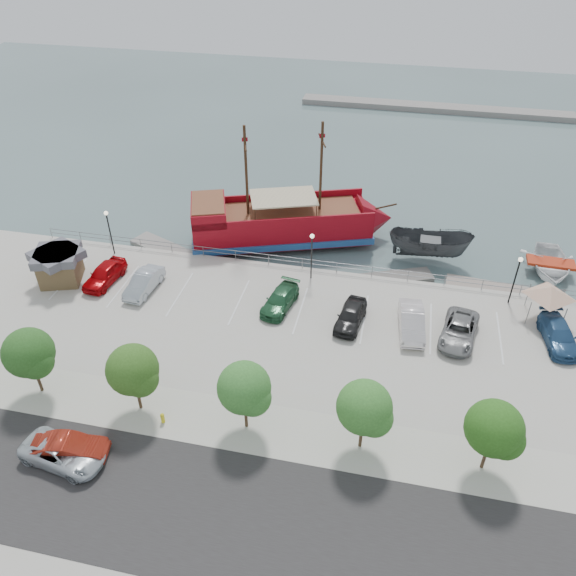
# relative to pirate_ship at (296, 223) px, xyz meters

# --- Properties ---
(ground) EXTENTS (160.00, 160.00, 0.00)m
(ground) POSITION_rel_pirate_ship_xyz_m (2.74, -13.57, -2.04)
(ground) COLOR #475B5B
(street) EXTENTS (100.00, 8.00, 0.04)m
(street) POSITION_rel_pirate_ship_xyz_m (2.74, -29.57, -1.03)
(street) COLOR #292626
(street) RESTS_ON land_slab
(sidewalk) EXTENTS (100.00, 4.00, 0.05)m
(sidewalk) POSITION_rel_pirate_ship_xyz_m (2.74, -23.57, -1.03)
(sidewalk) COLOR #BCBAA4
(sidewalk) RESTS_ON land_slab
(seawall_railing) EXTENTS (50.00, 0.06, 1.00)m
(seawall_railing) POSITION_rel_pirate_ship_xyz_m (2.74, -5.77, -0.52)
(seawall_railing) COLOR slate
(seawall_railing) RESTS_ON land_slab
(far_shore) EXTENTS (40.00, 3.00, 0.80)m
(far_shore) POSITION_rel_pirate_ship_xyz_m (12.74, 41.43, -1.64)
(far_shore) COLOR gray
(far_shore) RESTS_ON ground
(pirate_ship) EXTENTS (19.67, 11.29, 12.21)m
(pirate_ship) POSITION_rel_pirate_ship_xyz_m (0.00, 0.00, 0.00)
(pirate_ship) COLOR maroon
(pirate_ship) RESTS_ON ground
(patrol_boat) EXTENTS (7.41, 2.85, 2.86)m
(patrol_boat) POSITION_rel_pirate_ship_xyz_m (12.43, -0.67, -0.62)
(patrol_boat) COLOR #3D3F42
(patrol_boat) RESTS_ON ground
(speedboat) EXTENTS (4.96, 6.78, 1.37)m
(speedboat) POSITION_rel_pirate_ship_xyz_m (22.93, -0.40, -1.36)
(speedboat) COLOR white
(speedboat) RESTS_ON ground
(dock_west) EXTENTS (7.74, 4.97, 0.43)m
(dock_west) POSITION_rel_pirate_ship_xyz_m (-11.53, -4.37, -1.83)
(dock_west) COLOR gray
(dock_west) RESTS_ON ground
(dock_mid) EXTENTS (6.76, 4.24, 0.37)m
(dock_mid) POSITION_rel_pirate_ship_xyz_m (9.73, -4.37, -1.86)
(dock_mid) COLOR slate
(dock_mid) RESTS_ON ground
(dock_east) EXTENTS (7.33, 2.69, 0.41)m
(dock_east) POSITION_rel_pirate_ship_xyz_m (17.62, -4.37, -1.84)
(dock_east) COLOR gray
(dock_east) RESTS_ON ground
(shed) EXTENTS (4.34, 4.34, 2.83)m
(shed) POSITION_rel_pirate_ship_xyz_m (-17.58, -11.81, 0.46)
(shed) COLOR brown
(shed) RESTS_ON land_slab
(canopy_tent) EXTENTS (4.38, 4.38, 3.31)m
(canopy_tent) POSITION_rel_pirate_ship_xyz_m (21.08, -8.46, 1.84)
(canopy_tent) COLOR slate
(canopy_tent) RESTS_ON land_slab
(street_van) EXTENTS (5.33, 3.07, 1.40)m
(street_van) POSITION_rel_pirate_ship_xyz_m (-7.87, -28.27, -0.35)
(street_van) COLOR silver
(street_van) RESTS_ON street
(street_sedan) EXTENTS (4.60, 2.34, 1.45)m
(street_sedan) POSITION_rel_pirate_ship_xyz_m (-7.68, -27.87, -0.32)
(street_sedan) COLOR maroon
(street_sedan) RESTS_ON street
(fire_hydrant) EXTENTS (0.26, 0.26, 0.76)m
(fire_hydrant) POSITION_rel_pirate_ship_xyz_m (-3.41, -24.37, -0.63)
(fire_hydrant) COLOR gold
(fire_hydrant) RESTS_ON sidewalk
(lamp_post_left) EXTENTS (0.36, 0.36, 4.28)m
(lamp_post_left) POSITION_rel_pirate_ship_xyz_m (-15.26, -7.07, 1.89)
(lamp_post_left) COLOR black
(lamp_post_left) RESTS_ON land_slab
(lamp_post_mid) EXTENTS (0.36, 0.36, 4.28)m
(lamp_post_mid) POSITION_rel_pirate_ship_xyz_m (2.74, -7.07, 1.89)
(lamp_post_mid) COLOR black
(lamp_post_mid) RESTS_ON land_slab
(lamp_post_right) EXTENTS (0.36, 0.36, 4.28)m
(lamp_post_right) POSITION_rel_pirate_ship_xyz_m (18.74, -7.07, 1.89)
(lamp_post_right) COLOR black
(lamp_post_right) RESTS_ON land_slab
(tree_b) EXTENTS (3.30, 3.20, 5.00)m
(tree_b) POSITION_rel_pirate_ship_xyz_m (-12.12, -23.65, 2.25)
(tree_b) COLOR #473321
(tree_b) RESTS_ON sidewalk
(tree_c) EXTENTS (3.30, 3.20, 5.00)m
(tree_c) POSITION_rel_pirate_ship_xyz_m (-5.12, -23.65, 2.25)
(tree_c) COLOR #473321
(tree_c) RESTS_ON sidewalk
(tree_d) EXTENTS (3.30, 3.20, 5.00)m
(tree_d) POSITION_rel_pirate_ship_xyz_m (1.88, -23.65, 2.25)
(tree_d) COLOR #473321
(tree_d) RESTS_ON sidewalk
(tree_e) EXTENTS (3.30, 3.20, 5.00)m
(tree_e) POSITION_rel_pirate_ship_xyz_m (8.88, -23.65, 2.25)
(tree_e) COLOR #473321
(tree_e) RESTS_ON sidewalk
(tree_f) EXTENTS (3.30, 3.20, 5.00)m
(tree_f) POSITION_rel_pirate_ship_xyz_m (15.88, -23.65, 2.25)
(tree_f) COLOR #473321
(tree_f) RESTS_ON sidewalk
(parked_car_a) EXTENTS (2.38, 4.82, 1.58)m
(parked_car_a) POSITION_rel_pirate_ship_xyz_m (-13.93, -11.29, -0.26)
(parked_car_a) COLOR #B30509
(parked_car_a) RESTS_ON land_slab
(parked_car_b) EXTENTS (1.98, 4.67, 1.50)m
(parked_car_b) POSITION_rel_pirate_ship_xyz_m (-10.25, -11.70, -0.29)
(parked_car_b) COLOR #AAB4BE
(parked_car_b) RESTS_ON land_slab
(parked_car_d) EXTENTS (2.71, 4.91, 1.35)m
(parked_car_d) POSITION_rel_pirate_ship_xyz_m (1.08, -11.48, -0.37)
(parked_car_d) COLOR #255C36
(parked_car_d) RESTS_ON land_slab
(parked_car_e) EXTENTS (2.41, 4.67, 1.52)m
(parked_car_e) POSITION_rel_pirate_ship_xyz_m (6.73, -12.34, -0.28)
(parked_car_e) COLOR black
(parked_car_e) RESTS_ON land_slab
(parked_car_f) EXTENTS (2.22, 5.07, 1.62)m
(parked_car_f) POSITION_rel_pirate_ship_xyz_m (11.25, -12.17, -0.23)
(parked_car_f) COLOR white
(parked_car_f) RESTS_ON land_slab
(parked_car_g) EXTENTS (3.31, 5.54, 1.44)m
(parked_car_g) POSITION_rel_pirate_ship_xyz_m (14.66, -12.37, -0.32)
(parked_car_g) COLOR gray
(parked_car_g) RESTS_ON land_slab
(parked_car_h) EXTENTS (2.71, 5.20, 1.44)m
(parked_car_h) POSITION_rel_pirate_ship_xyz_m (21.69, -11.30, -0.33)
(parked_car_h) COLOR #294F7A
(parked_car_h) RESTS_ON land_slab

